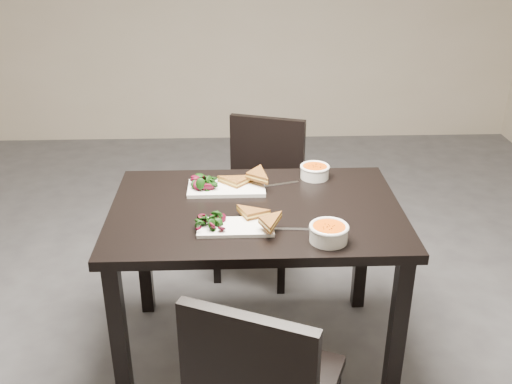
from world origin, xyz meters
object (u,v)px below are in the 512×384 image
at_px(soup_bowl_far, 315,171).
at_px(plate_near, 236,227).
at_px(plate_far, 227,188).
at_px(chair_far, 262,187).
at_px(table, 256,228).
at_px(soup_bowl_near, 329,232).

bearing_deg(soup_bowl_far, plate_near, -127.88).
height_order(plate_far, soup_bowl_far, soup_bowl_far).
bearing_deg(chair_far, plate_far, -88.97).
distance_m(table, chair_far, 0.79).
height_order(plate_near, soup_bowl_near, soup_bowl_near).
relative_size(plate_near, plate_far, 0.87).
bearing_deg(plate_near, plate_far, 96.00).
relative_size(plate_near, soup_bowl_far, 2.16).
height_order(table, chair_far, chair_far).
xyz_separation_m(soup_bowl_near, plate_far, (-0.38, 0.46, -0.03)).
relative_size(chair_far, soup_bowl_near, 5.78).
bearing_deg(chair_far, table, -76.29).
bearing_deg(table, soup_bowl_near, -47.82).
bearing_deg(table, plate_far, 125.06).
bearing_deg(soup_bowl_near, plate_near, 162.98).
xyz_separation_m(chair_far, soup_bowl_far, (0.22, -0.47, 0.30)).
bearing_deg(plate_near, chair_far, 81.22).
relative_size(table, chair_far, 1.41).
relative_size(plate_near, soup_bowl_near, 1.98).
height_order(soup_bowl_near, plate_far, soup_bowl_near).
height_order(plate_near, soup_bowl_far, soup_bowl_far).
height_order(chair_far, soup_bowl_far, chair_far).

